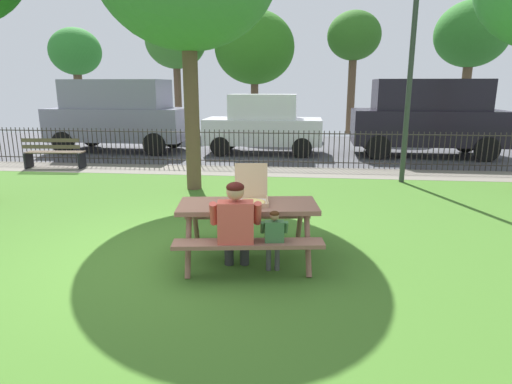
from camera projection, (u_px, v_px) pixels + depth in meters
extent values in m
cube|color=#3E6C24|center=(193.00, 225.00, 7.27)|extent=(28.00, 10.79, 0.02)
cube|color=slate|center=(235.00, 171.00, 11.80)|extent=(28.00, 1.40, 0.01)
cube|color=#424247|center=(254.00, 147.00, 16.29)|extent=(28.00, 7.90, 0.01)
cube|color=#885C4A|center=(248.00, 206.00, 5.64)|extent=(1.89, 0.99, 0.06)
cube|color=#885C4A|center=(248.00, 244.00, 5.13)|extent=(1.82, 0.52, 0.05)
cube|color=#885C4A|center=(248.00, 215.00, 6.30)|extent=(1.82, 0.52, 0.05)
cylinder|color=#885C4A|center=(188.00, 246.00, 5.32)|extent=(0.13, 0.44, 0.74)
cylinder|color=#885C4A|center=(196.00, 224.00, 6.12)|extent=(0.13, 0.44, 0.74)
cylinder|color=#885C4A|center=(308.00, 244.00, 5.35)|extent=(0.13, 0.44, 0.74)
cylinder|color=#885C4A|center=(300.00, 224.00, 6.16)|extent=(0.13, 0.44, 0.74)
cube|color=tan|center=(251.00, 203.00, 5.64)|extent=(0.49, 0.49, 0.01)
cube|color=silver|center=(251.00, 203.00, 5.64)|extent=(0.45, 0.45, 0.00)
cube|color=tan|center=(251.00, 205.00, 5.43)|extent=(0.43, 0.07, 0.04)
cube|color=tan|center=(251.00, 197.00, 5.84)|extent=(0.43, 0.07, 0.04)
cube|color=tan|center=(235.00, 201.00, 5.63)|extent=(0.07, 0.43, 0.04)
cube|color=tan|center=(268.00, 201.00, 5.64)|extent=(0.07, 0.43, 0.04)
cube|color=tan|center=(251.00, 179.00, 5.80)|extent=(0.44, 0.09, 0.44)
cylinder|color=tan|center=(251.00, 202.00, 5.64)|extent=(0.37, 0.37, 0.01)
cylinder|color=#EFD97C|center=(251.00, 202.00, 5.64)|extent=(0.34, 0.34, 0.00)
pyramid|color=#EEDE69|center=(220.00, 205.00, 5.57)|extent=(0.25, 0.24, 0.01)
cube|color=tan|center=(228.00, 204.00, 5.60)|extent=(0.11, 0.19, 0.02)
cylinder|color=#2C2C2C|center=(229.00, 248.00, 5.59)|extent=(0.12, 0.12, 0.44)
cylinder|color=#2C2C2C|center=(228.00, 236.00, 5.32)|extent=(0.20, 0.44, 0.15)
cylinder|color=#2C2C2C|center=(244.00, 248.00, 5.59)|extent=(0.12, 0.12, 0.44)
cylinder|color=#2C2C2C|center=(244.00, 236.00, 5.33)|extent=(0.20, 0.44, 0.15)
cube|color=#CC4C3F|center=(236.00, 223.00, 5.07)|extent=(0.45, 0.27, 0.52)
cylinder|color=#CC4C3F|center=(214.00, 214.00, 5.09)|extent=(0.12, 0.22, 0.31)
cylinder|color=#CC4C3F|center=(258.00, 213.00, 5.10)|extent=(0.12, 0.22, 0.31)
sphere|color=tan|center=(235.00, 191.00, 5.00)|extent=(0.21, 0.21, 0.21)
ellipsoid|color=#3C100C|center=(235.00, 187.00, 4.97)|extent=(0.21, 0.20, 0.12)
cylinder|color=#484848|center=(269.00, 254.00, 5.41)|extent=(0.06, 0.06, 0.44)
cylinder|color=#484848|center=(269.00, 239.00, 5.25)|extent=(0.11, 0.23, 0.08)
cylinder|color=#484848|center=(277.00, 254.00, 5.41)|extent=(0.06, 0.06, 0.44)
cylinder|color=#484848|center=(278.00, 239.00, 5.25)|extent=(0.11, 0.23, 0.08)
cube|color=#386638|center=(274.00, 232.00, 5.11)|extent=(0.24, 0.15, 0.28)
cylinder|color=#386638|center=(263.00, 227.00, 5.12)|extent=(0.06, 0.12, 0.17)
cylinder|color=#386638|center=(286.00, 227.00, 5.12)|extent=(0.06, 0.12, 0.17)
sphere|color=#8C6647|center=(275.00, 216.00, 5.07)|extent=(0.11, 0.11, 0.11)
ellipsoid|color=#381D0B|center=(275.00, 214.00, 5.06)|extent=(0.11, 0.11, 0.06)
cylinder|color=#2D2823|center=(239.00, 133.00, 12.24)|extent=(19.87, 0.03, 0.03)
cylinder|color=#2D2823|center=(239.00, 161.00, 12.44)|extent=(19.87, 0.03, 0.03)
cylinder|color=#2D2823|center=(0.00, 144.00, 13.11)|extent=(0.02, 0.02, 1.05)
cylinder|color=#2D2823|center=(4.00, 145.00, 13.10)|extent=(0.02, 0.02, 1.05)
cylinder|color=#2D2823|center=(9.00, 145.00, 13.08)|extent=(0.02, 0.02, 1.05)
cylinder|color=#2D2823|center=(13.00, 145.00, 13.07)|extent=(0.02, 0.02, 1.05)
cylinder|color=#2D2823|center=(17.00, 145.00, 13.05)|extent=(0.02, 0.02, 1.05)
cylinder|color=#2D2823|center=(22.00, 145.00, 13.04)|extent=(0.02, 0.02, 1.05)
cylinder|color=#2D2823|center=(26.00, 145.00, 13.02)|extent=(0.02, 0.02, 1.05)
cylinder|color=#2D2823|center=(31.00, 145.00, 13.01)|extent=(0.02, 0.02, 1.05)
cylinder|color=#2D2823|center=(35.00, 145.00, 13.00)|extent=(0.02, 0.02, 1.05)
cylinder|color=#2D2823|center=(39.00, 145.00, 12.98)|extent=(0.02, 0.02, 1.05)
cylinder|color=#2D2823|center=(44.00, 145.00, 12.97)|extent=(0.02, 0.02, 1.05)
cylinder|color=#2D2823|center=(48.00, 145.00, 12.95)|extent=(0.02, 0.02, 1.05)
cylinder|color=#2D2823|center=(53.00, 145.00, 12.94)|extent=(0.02, 0.02, 1.05)
cylinder|color=#2D2823|center=(57.00, 145.00, 12.92)|extent=(0.02, 0.02, 1.05)
cylinder|color=#2D2823|center=(62.00, 145.00, 12.91)|extent=(0.02, 0.02, 1.05)
cylinder|color=#2D2823|center=(66.00, 145.00, 12.89)|extent=(0.02, 0.02, 1.05)
cylinder|color=#2D2823|center=(70.00, 146.00, 12.88)|extent=(0.02, 0.02, 1.05)
cylinder|color=#2D2823|center=(75.00, 146.00, 12.86)|extent=(0.02, 0.02, 1.05)
cylinder|color=#2D2823|center=(79.00, 146.00, 12.85)|extent=(0.02, 0.02, 1.05)
cylinder|color=#2D2823|center=(84.00, 146.00, 12.83)|extent=(0.02, 0.02, 1.05)
cylinder|color=#2D2823|center=(89.00, 146.00, 12.82)|extent=(0.02, 0.02, 1.05)
cylinder|color=#2D2823|center=(93.00, 146.00, 12.80)|extent=(0.02, 0.02, 1.05)
cylinder|color=#2D2823|center=(98.00, 146.00, 12.79)|extent=(0.02, 0.02, 1.05)
cylinder|color=#2D2823|center=(102.00, 146.00, 12.78)|extent=(0.02, 0.02, 1.05)
cylinder|color=#2D2823|center=(107.00, 146.00, 12.76)|extent=(0.02, 0.02, 1.05)
cylinder|color=#2D2823|center=(111.00, 146.00, 12.75)|extent=(0.02, 0.02, 1.05)
cylinder|color=#2D2823|center=(116.00, 146.00, 12.73)|extent=(0.02, 0.02, 1.05)
cylinder|color=#2D2823|center=(120.00, 146.00, 12.72)|extent=(0.02, 0.02, 1.05)
cylinder|color=#2D2823|center=(125.00, 146.00, 12.70)|extent=(0.02, 0.02, 1.05)
cylinder|color=#2D2823|center=(130.00, 146.00, 12.69)|extent=(0.02, 0.02, 1.05)
cylinder|color=#2D2823|center=(134.00, 147.00, 12.67)|extent=(0.02, 0.02, 1.05)
cylinder|color=#2D2823|center=(139.00, 147.00, 12.66)|extent=(0.02, 0.02, 1.05)
cylinder|color=#2D2823|center=(144.00, 147.00, 12.64)|extent=(0.02, 0.02, 1.05)
cylinder|color=#2D2823|center=(148.00, 147.00, 12.63)|extent=(0.02, 0.02, 1.05)
cylinder|color=#2D2823|center=(153.00, 147.00, 12.61)|extent=(0.02, 0.02, 1.05)
cylinder|color=#2D2823|center=(158.00, 147.00, 12.60)|extent=(0.02, 0.02, 1.05)
cylinder|color=#2D2823|center=(162.00, 147.00, 12.58)|extent=(0.02, 0.02, 1.05)
cylinder|color=#2D2823|center=(167.00, 147.00, 12.57)|extent=(0.02, 0.02, 1.05)
cylinder|color=#2D2823|center=(172.00, 147.00, 12.55)|extent=(0.02, 0.02, 1.05)
cylinder|color=#2D2823|center=(177.00, 147.00, 12.54)|extent=(0.02, 0.02, 1.05)
cylinder|color=#2D2823|center=(181.00, 147.00, 12.53)|extent=(0.02, 0.02, 1.05)
cylinder|color=#2D2823|center=(186.00, 147.00, 12.51)|extent=(0.02, 0.02, 1.05)
cylinder|color=#2D2823|center=(191.00, 147.00, 12.50)|extent=(0.02, 0.02, 1.05)
cylinder|color=#2D2823|center=(196.00, 147.00, 12.48)|extent=(0.02, 0.02, 1.05)
cylinder|color=#2D2823|center=(200.00, 148.00, 12.47)|extent=(0.02, 0.02, 1.05)
cylinder|color=#2D2823|center=(205.00, 148.00, 12.45)|extent=(0.02, 0.02, 1.05)
cylinder|color=#2D2823|center=(210.00, 148.00, 12.44)|extent=(0.02, 0.02, 1.05)
cylinder|color=#2D2823|center=(215.00, 148.00, 12.42)|extent=(0.02, 0.02, 1.05)
cylinder|color=#2D2823|center=(220.00, 148.00, 12.41)|extent=(0.02, 0.02, 1.05)
cylinder|color=#2D2823|center=(224.00, 148.00, 12.39)|extent=(0.02, 0.02, 1.05)
cylinder|color=#2D2823|center=(229.00, 148.00, 12.38)|extent=(0.02, 0.02, 1.05)
cylinder|color=#2D2823|center=(234.00, 148.00, 12.36)|extent=(0.02, 0.02, 1.05)
cylinder|color=#2D2823|center=(239.00, 148.00, 12.35)|extent=(0.02, 0.02, 1.05)
cylinder|color=#2D2823|center=(244.00, 148.00, 12.33)|extent=(0.02, 0.02, 1.05)
cylinder|color=#2D2823|center=(249.00, 148.00, 12.32)|extent=(0.02, 0.02, 1.05)
cylinder|color=#2D2823|center=(254.00, 148.00, 12.31)|extent=(0.02, 0.02, 1.05)
cylinder|color=#2D2823|center=(259.00, 148.00, 12.29)|extent=(0.02, 0.02, 1.05)
cylinder|color=#2D2823|center=(264.00, 149.00, 12.28)|extent=(0.02, 0.02, 1.05)
cylinder|color=#2D2823|center=(268.00, 149.00, 12.26)|extent=(0.02, 0.02, 1.05)
cylinder|color=#2D2823|center=(273.00, 149.00, 12.25)|extent=(0.02, 0.02, 1.05)
cylinder|color=#2D2823|center=(278.00, 149.00, 12.23)|extent=(0.02, 0.02, 1.05)
cylinder|color=#2D2823|center=(283.00, 149.00, 12.22)|extent=(0.02, 0.02, 1.05)
cylinder|color=#2D2823|center=(288.00, 149.00, 12.20)|extent=(0.02, 0.02, 1.05)
cylinder|color=#2D2823|center=(293.00, 149.00, 12.19)|extent=(0.02, 0.02, 1.05)
cylinder|color=#2D2823|center=(298.00, 149.00, 12.17)|extent=(0.02, 0.02, 1.05)
cylinder|color=#2D2823|center=(303.00, 149.00, 12.16)|extent=(0.02, 0.02, 1.05)
cylinder|color=#2D2823|center=(308.00, 149.00, 12.14)|extent=(0.02, 0.02, 1.05)
cylinder|color=#2D2823|center=(314.00, 149.00, 12.13)|extent=(0.02, 0.02, 1.05)
cylinder|color=#2D2823|center=(319.00, 149.00, 12.11)|extent=(0.02, 0.02, 1.05)
cylinder|color=#2D2823|center=(324.00, 149.00, 12.10)|extent=(0.02, 0.02, 1.05)
cylinder|color=#2D2823|center=(329.00, 150.00, 12.09)|extent=(0.02, 0.02, 1.05)
cylinder|color=#2D2823|center=(334.00, 150.00, 12.07)|extent=(0.02, 0.02, 1.05)
cylinder|color=#2D2823|center=(339.00, 150.00, 12.06)|extent=(0.02, 0.02, 1.05)
cylinder|color=#2D2823|center=(344.00, 150.00, 12.04)|extent=(0.02, 0.02, 1.05)
cylinder|color=#2D2823|center=(349.00, 150.00, 12.03)|extent=(0.02, 0.02, 1.05)
cylinder|color=#2D2823|center=(354.00, 150.00, 12.01)|extent=(0.02, 0.02, 1.05)
cylinder|color=#2D2823|center=(360.00, 150.00, 12.00)|extent=(0.02, 0.02, 1.05)
cylinder|color=#2D2823|center=(365.00, 150.00, 11.98)|extent=(0.02, 0.02, 1.05)
cylinder|color=#2D2823|center=(370.00, 150.00, 11.97)|extent=(0.02, 0.02, 1.05)
cylinder|color=#2D2823|center=(375.00, 150.00, 11.95)|extent=(0.02, 0.02, 1.05)
cylinder|color=#2D2823|center=(380.00, 150.00, 11.94)|extent=(0.02, 0.02, 1.05)
cylinder|color=#2D2823|center=(386.00, 150.00, 11.92)|extent=(0.02, 0.02, 1.05)
cylinder|color=#2D2823|center=(391.00, 150.00, 11.91)|extent=(0.02, 0.02, 1.05)
cylinder|color=#2D2823|center=(396.00, 151.00, 11.89)|extent=(0.02, 0.02, 1.05)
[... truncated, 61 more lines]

